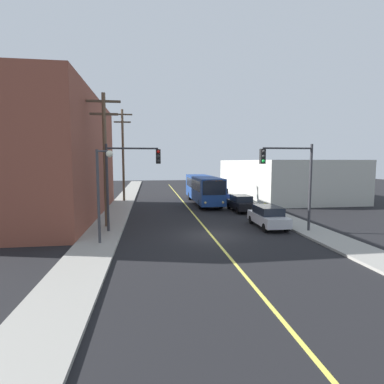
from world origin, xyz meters
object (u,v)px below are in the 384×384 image
utility_pole_near (105,154)px  street_lamp_left (102,182)px  traffic_signal_right_corner (290,171)px  parked_car_blue (219,194)px  fire_hydrant (265,207)px  parked_car_silver (268,216)px  parked_car_black (241,203)px  traffic_signal_left_corner (130,171)px  utility_pole_mid (123,151)px  city_bus (203,188)px

utility_pole_near → street_lamp_left: utility_pole_near is taller
traffic_signal_right_corner → utility_pole_near: bearing=165.0°
parked_car_blue → fire_hydrant: (2.18, -9.73, -0.26)m
parked_car_silver → parked_car_black: bearing=88.5°
parked_car_black → parked_car_blue: same height
utility_pole_near → traffic_signal_right_corner: bearing=-15.0°
parked_car_blue → traffic_signal_left_corner: bearing=-122.4°
traffic_signal_right_corner → fire_hydrant: bearing=79.6°
parked_car_black → utility_pole_mid: 15.97m
traffic_signal_left_corner → fire_hydrant: (12.26, 6.14, -3.72)m
fire_hydrant → parked_car_silver: bearing=-109.7°
traffic_signal_left_corner → street_lamp_left: traffic_signal_left_corner is taller
traffic_signal_left_corner → utility_pole_mid: bearing=96.3°
parked_car_black → parked_car_blue: bearing=91.7°
utility_pole_near → utility_pole_mid: size_ratio=0.88×
traffic_signal_right_corner → fire_hydrant: (1.44, 7.86, -3.72)m
utility_pole_near → parked_car_silver: bearing=-7.2°
city_bus → parked_car_silver: city_bus is taller
traffic_signal_left_corner → fire_hydrant: 14.21m
city_bus → fire_hydrant: city_bus is taller
utility_pole_near → traffic_signal_left_corner: utility_pole_near is taller
parked_car_black → traffic_signal_right_corner: (0.50, -9.32, 3.46)m
city_bus → utility_pole_mid: utility_pole_mid is taller
city_bus → parked_car_blue: city_bus is taller
parked_car_silver → utility_pole_near: utility_pole_near is taller
utility_pole_mid → street_lamp_left: 19.70m
parked_car_blue → fire_hydrant: size_ratio=5.26×
parked_car_silver → city_bus: bearing=100.5°
parked_car_black → traffic_signal_right_corner: 9.95m
utility_pole_mid → utility_pole_near: bearing=-90.2°
street_lamp_left → utility_pole_mid: bearing=91.2°
utility_pole_mid → traffic_signal_left_corner: 16.69m
utility_pole_mid → traffic_signal_right_corner: utility_pole_mid is taller
city_bus → utility_pole_near: bearing=-128.0°
traffic_signal_left_corner → street_lamp_left: 3.42m
parked_car_blue → utility_pole_near: bearing=-130.1°
utility_pole_mid → traffic_signal_right_corner: (12.63, -18.21, -1.88)m
utility_pole_near → traffic_signal_left_corner: size_ratio=1.62×
utility_pole_near → street_lamp_left: bearing=-84.7°
traffic_signal_left_corner → parked_car_black: bearing=36.3°
traffic_signal_right_corner → fire_hydrant: size_ratio=7.14×
fire_hydrant → utility_pole_near: bearing=-162.5°
parked_car_silver → utility_pole_near: 12.95m
utility_pole_mid → street_lamp_left: utility_pole_mid is taller
traffic_signal_left_corner → street_lamp_left: (-1.42, -3.06, -0.56)m
parked_car_black → traffic_signal_right_corner: bearing=-87.0°
utility_pole_mid → city_bus: bearing=-15.9°
parked_car_silver → traffic_signal_right_corner: traffic_signal_right_corner is taller
city_bus → parked_car_black: 6.85m
parked_car_silver → fire_hydrant: (2.13, 5.96, -0.26)m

